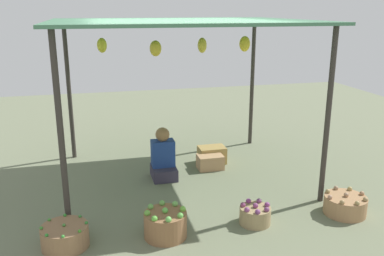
# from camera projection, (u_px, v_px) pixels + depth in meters

# --- Properties ---
(ground_plane) EXTENTS (14.00, 14.00, 0.00)m
(ground_plane) POSITION_uv_depth(u_px,v_px,m) (182.00, 176.00, 6.36)
(ground_plane) COLOR #6D7559
(market_stall_structure) EXTENTS (3.53, 2.84, 2.32)m
(market_stall_structure) POSITION_uv_depth(u_px,v_px,m) (181.00, 31.00, 5.76)
(market_stall_structure) COLOR #38332D
(market_stall_structure) RESTS_ON ground
(vendor_person) EXTENTS (0.36, 0.44, 0.78)m
(vendor_person) POSITION_uv_depth(u_px,v_px,m) (163.00, 159.00, 6.23)
(vendor_person) COLOR #332F41
(vendor_person) RESTS_ON ground
(basket_green_chilies) EXTENTS (0.50, 0.50, 0.27)m
(basket_green_chilies) POSITION_uv_depth(u_px,v_px,m) (65.00, 236.00, 4.45)
(basket_green_chilies) COLOR #8B6747
(basket_green_chilies) RESTS_ON ground
(basket_green_apples) EXTENTS (0.48, 0.48, 0.35)m
(basket_green_apples) POSITION_uv_depth(u_px,v_px,m) (165.00, 224.00, 4.64)
(basket_green_apples) COLOR #8B623F
(basket_green_apples) RESTS_ON ground
(basket_purple_onions) EXTENTS (0.37, 0.37, 0.26)m
(basket_purple_onions) POSITION_uv_depth(u_px,v_px,m) (255.00, 215.00, 4.93)
(basket_purple_onions) COLOR #9A835A
(basket_purple_onions) RESTS_ON ground
(basket_potatoes) EXTENTS (0.52, 0.52, 0.28)m
(basket_potatoes) POSITION_uv_depth(u_px,v_px,m) (345.00, 205.00, 5.17)
(basket_potatoes) COLOR #A37951
(basket_potatoes) RESTS_ON ground
(wooden_crate_near_vendor) EXTENTS (0.44, 0.30, 0.28)m
(wooden_crate_near_vendor) POSITION_uv_depth(u_px,v_px,m) (212.00, 155.00, 6.87)
(wooden_crate_near_vendor) COLOR #A68648
(wooden_crate_near_vendor) RESTS_ON ground
(wooden_crate_stacked_rear) EXTENTS (0.40, 0.27, 0.22)m
(wooden_crate_stacked_rear) POSITION_uv_depth(u_px,v_px,m) (210.00, 162.00, 6.62)
(wooden_crate_stacked_rear) COLOR tan
(wooden_crate_stacked_rear) RESTS_ON ground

